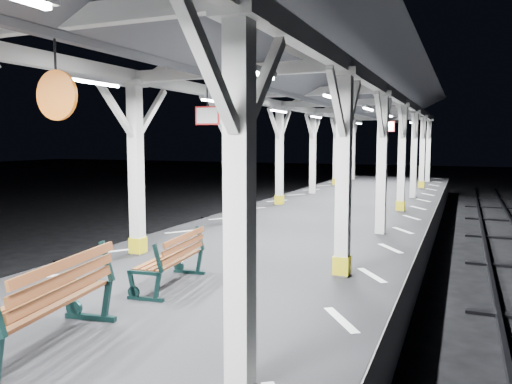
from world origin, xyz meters
The scene contains 7 objects.
ground centered at (0.00, 0.00, 0.00)m, with size 120.00×120.00×0.00m, color black.
platform centered at (0.00, 0.00, 0.50)m, with size 6.00×50.00×1.00m, color black.
hazard_stripes_left centered at (-2.45, 0.00, 1.00)m, with size 1.00×48.00×0.01m, color silver.
hazard_stripes_right centered at (2.45, 0.00, 1.00)m, with size 1.00×48.00×0.01m, color silver.
canopy centered at (0.00, -0.01, 4.56)m, with size 5.40×49.00×4.65m.
bench_near centered at (-0.15, -2.06, 1.54)m, with size 0.97×1.95×1.01m.
bench_mid centered at (-0.20, 0.43, 1.44)m, with size 0.72×1.56×0.82m.
Camera 1 is at (3.77, -5.88, 3.21)m, focal length 35.00 mm.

